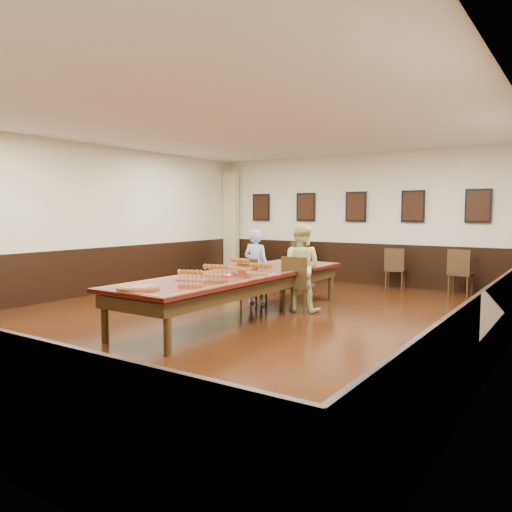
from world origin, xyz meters
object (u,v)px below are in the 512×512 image
Objects in this scene: spare_chair_a at (258,260)px; conference_table at (239,281)px; chair_man at (253,282)px; spare_chair_c at (395,268)px; spare_chair_d at (461,272)px; person_woman at (301,268)px; carved_platter at (138,288)px; spare_chair_b at (303,261)px; person_man at (256,267)px; chair_woman at (298,284)px.

conference_table is (2.68, -4.61, 0.15)m from spare_chair_a.
chair_man is 3.92m from spare_chair_c.
spare_chair_a reaches higher than chair_man.
spare_chair_d is 3.97m from person_woman.
spare_chair_b is at bearing 100.44° from carved_platter.
spare_chair_b reaches higher than spare_chair_a.
spare_chair_c is 0.60× the size of person_woman.
spare_chair_c is at bearing -114.43° from person_man.
spare_chair_b is (-1.94, 3.74, 0.01)m from chair_woman.
carved_platter is at bearing 70.36° from chair_woman.
spare_chair_b is 1.03× the size of spare_chair_d.
carved_platter is (0.33, -3.30, 0.05)m from person_man.
person_woman is at bearing 63.10° from spare_chair_d.
conference_table is at bearing 134.42° from spare_chair_a.
spare_chair_a is 7.26m from carved_platter.
conference_table is at bearing 109.43° from person_man.
chair_woman is 1.40× the size of carved_platter.
person_woman is (1.93, -3.64, 0.27)m from spare_chair_b.
person_man is at bearing 51.87° from spare_chair_d.
chair_woman is 1.04m from person_man.
chair_man is at bearing 95.86° from carved_platter.
spare_chair_c is at bearing -165.35° from spare_chair_a.
person_man is (-0.00, 0.10, 0.27)m from chair_man.
person_woman is (-0.01, 0.10, 0.28)m from chair_woman.
chair_man is 0.29m from person_man.
spare_chair_d is at bearing -132.54° from person_man.
conference_table is (0.41, -1.03, 0.16)m from chair_man.
spare_chair_a is at bearing -8.97° from spare_chair_c.
chair_woman is at bearing 108.58° from spare_chair_b.
person_woman reaches higher than spare_chair_a.
spare_chair_a is at bearing -55.65° from chair_woman.
person_woman is (-2.02, -3.41, 0.29)m from spare_chair_d.
spare_chair_d reaches higher than spare_chair_c.
person_man is 2.03× the size of carved_platter.
spare_chair_d is 0.63× the size of person_woman.
chair_woman is 0.30m from person_woman.
person_woman reaches higher than spare_chair_d.
person_man is 0.29× the size of conference_table.
person_woman is (0.99, 0.04, 0.32)m from chair_man.
spare_chair_b is at bearing 106.01° from conference_table.
person_woman is at bearing 71.84° from spare_chair_c.
spare_chair_b is 0.70× the size of person_man.
spare_chair_a is at bearing -58.38° from chair_man.
person_man reaches higher than spare_chair_b.
spare_chair_c is 1.32× the size of carved_platter.
spare_chair_c is at bearing -105.90° from chair_woman.
conference_table is at bearing 54.39° from person_woman.
chair_man reaches higher than conference_table.
chair_woman is at bearing 170.27° from person_man.
chair_man is 0.92× the size of spare_chair_d.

